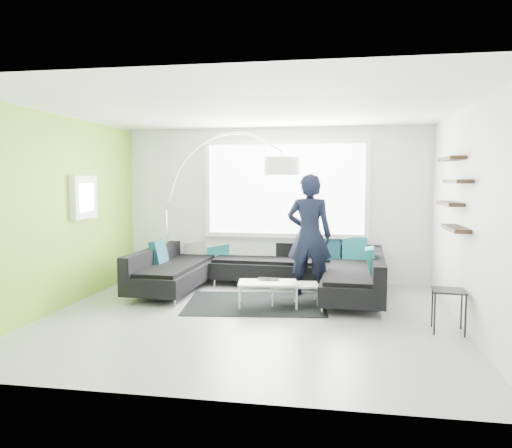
% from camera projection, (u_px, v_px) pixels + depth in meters
% --- Properties ---
extents(ground, '(5.50, 5.50, 0.00)m').
position_uv_depth(ground, '(249.00, 319.00, 6.72)').
color(ground, gray).
rests_on(ground, ground).
extents(room_shell, '(5.54, 5.04, 2.82)m').
position_uv_depth(room_shell, '(255.00, 184.00, 6.75)').
color(room_shell, silver).
rests_on(room_shell, ground).
extents(sectional_sofa, '(3.97, 2.55, 0.84)m').
position_uv_depth(sectional_sofa, '(261.00, 271.00, 8.16)').
color(sectional_sofa, black).
rests_on(sectional_sofa, ground).
extents(rug, '(2.23, 1.74, 0.01)m').
position_uv_depth(rug, '(255.00, 303.00, 7.53)').
color(rug, black).
rests_on(rug, ground).
extents(coffee_table, '(1.20, 0.82, 0.36)m').
position_uv_depth(coffee_table, '(281.00, 293.00, 7.45)').
color(coffee_table, white).
rests_on(coffee_table, ground).
extents(arc_lamp, '(2.70, 1.70, 2.67)m').
position_uv_depth(arc_lamp, '(166.00, 210.00, 8.92)').
color(arc_lamp, silver).
rests_on(arc_lamp, ground).
extents(side_table, '(0.42, 0.42, 0.53)m').
position_uv_depth(side_table, '(448.00, 311.00, 6.11)').
color(side_table, black).
rests_on(side_table, ground).
extents(person, '(0.75, 0.53, 1.96)m').
position_uv_depth(person, '(309.00, 235.00, 7.99)').
color(person, black).
rests_on(person, ground).
extents(laptop, '(0.33, 0.22, 0.03)m').
position_uv_depth(laptop, '(268.00, 280.00, 7.46)').
color(laptop, black).
rests_on(laptop, coffee_table).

